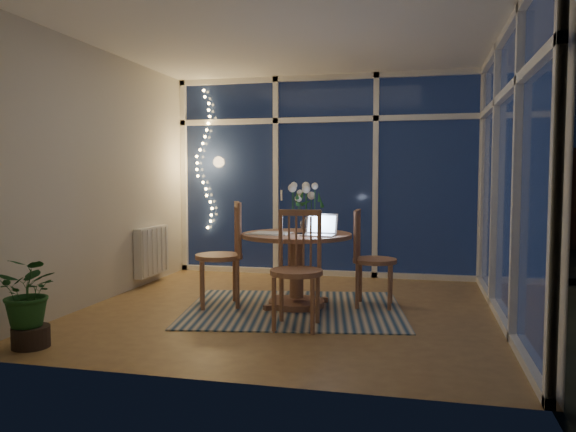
% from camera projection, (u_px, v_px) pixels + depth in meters
% --- Properties ---
extents(floor, '(4.00, 4.00, 0.00)m').
position_uv_depth(floor, '(291.00, 309.00, 5.48)').
color(floor, olive).
rests_on(floor, ground).
extents(ceiling, '(4.00, 4.00, 0.00)m').
position_uv_depth(ceiling, '(291.00, 38.00, 5.30)').
color(ceiling, white).
rests_on(ceiling, wall_back).
extents(wall_back, '(4.00, 0.04, 2.60)m').
position_uv_depth(wall_back, '(326.00, 176.00, 7.33)').
color(wall_back, beige).
rests_on(wall_back, floor).
extents(wall_front, '(4.00, 0.04, 2.60)m').
position_uv_depth(wall_front, '(219.00, 176.00, 3.45)').
color(wall_front, beige).
rests_on(wall_front, floor).
extents(wall_left, '(0.04, 4.00, 2.60)m').
position_uv_depth(wall_left, '(105.00, 176.00, 5.85)').
color(wall_left, beige).
rests_on(wall_left, floor).
extents(wall_right, '(0.04, 4.00, 2.60)m').
position_uv_depth(wall_right, '(513.00, 176.00, 4.93)').
color(wall_right, beige).
rests_on(wall_right, floor).
extents(window_wall_back, '(4.00, 0.10, 2.60)m').
position_uv_depth(window_wall_back, '(325.00, 176.00, 7.30)').
color(window_wall_back, white).
rests_on(window_wall_back, floor).
extents(window_wall_right, '(0.10, 4.00, 2.60)m').
position_uv_depth(window_wall_right, '(508.00, 176.00, 4.94)').
color(window_wall_right, white).
rests_on(window_wall_right, floor).
extents(radiator, '(0.10, 0.70, 0.58)m').
position_uv_depth(radiator, '(152.00, 251.00, 6.77)').
color(radiator, silver).
rests_on(radiator, wall_left).
extents(fairy_lights, '(0.24, 0.10, 1.85)m').
position_uv_depth(fairy_lights, '(204.00, 160.00, 7.58)').
color(fairy_lights, '#EFBB5F').
rests_on(fairy_lights, window_wall_back).
extents(garden_patio, '(12.00, 6.00, 0.10)m').
position_uv_depth(garden_patio, '(379.00, 251.00, 10.23)').
color(garden_patio, black).
rests_on(garden_patio, ground).
extents(garden_fence, '(11.00, 0.08, 1.80)m').
position_uv_depth(garden_fence, '(356.00, 197.00, 10.76)').
color(garden_fence, '#351F13').
rests_on(garden_fence, ground).
extents(neighbour_roof, '(7.00, 3.00, 2.20)m').
position_uv_depth(neighbour_roof, '(382.00, 139.00, 13.51)').
color(neighbour_roof, '#363A41').
rests_on(neighbour_roof, ground).
extents(garden_shrubs, '(0.90, 0.90, 0.90)m').
position_uv_depth(garden_shrubs, '(290.00, 230.00, 8.94)').
color(garden_shrubs, black).
rests_on(garden_shrubs, ground).
extents(rug, '(2.32, 1.98, 0.01)m').
position_uv_depth(rug, '(294.00, 309.00, 5.47)').
color(rug, beige).
rests_on(rug, floor).
extents(dining_table, '(1.25, 1.25, 0.74)m').
position_uv_depth(dining_table, '(297.00, 270.00, 5.54)').
color(dining_table, '#8C593F').
rests_on(dining_table, floor).
extents(chair_left, '(0.65, 0.65, 1.06)m').
position_uv_depth(chair_left, '(219.00, 254.00, 5.56)').
color(chair_left, '#8C593F').
rests_on(chair_left, floor).
extents(chair_right, '(0.46, 0.46, 0.98)m').
position_uv_depth(chair_right, '(375.00, 258.00, 5.54)').
color(chair_right, '#8C593F').
rests_on(chair_right, floor).
extents(chair_front, '(0.50, 0.50, 1.02)m').
position_uv_depth(chair_front, '(296.00, 269.00, 4.76)').
color(chair_front, '#8C593F').
rests_on(chair_front, floor).
extents(laptop, '(0.33, 0.29, 0.22)m').
position_uv_depth(laptop, '(319.00, 224.00, 5.27)').
color(laptop, silver).
rests_on(laptop, dining_table).
extents(flower_vase, '(0.23, 0.23, 0.21)m').
position_uv_depth(flower_vase, '(309.00, 221.00, 5.72)').
color(flower_vase, white).
rests_on(flower_vase, dining_table).
extents(bowl, '(0.17, 0.17, 0.04)m').
position_uv_depth(bowl, '(323.00, 230.00, 5.64)').
color(bowl, white).
rests_on(bowl, dining_table).
extents(newspapers, '(0.43, 0.36, 0.01)m').
position_uv_depth(newspapers, '(271.00, 233.00, 5.49)').
color(newspapers, white).
rests_on(newspapers, dining_table).
extents(phone, '(0.12, 0.06, 0.01)m').
position_uv_depth(phone, '(302.00, 233.00, 5.46)').
color(phone, black).
rests_on(phone, dining_table).
extents(potted_plant, '(0.60, 0.54, 0.76)m').
position_uv_depth(potted_plant, '(30.00, 298.00, 4.23)').
color(potted_plant, '#1B4D1F').
rests_on(potted_plant, floor).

